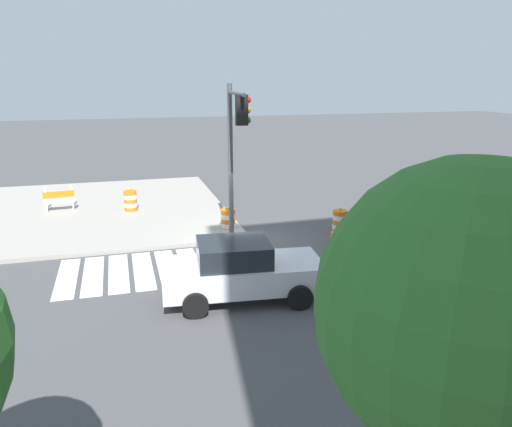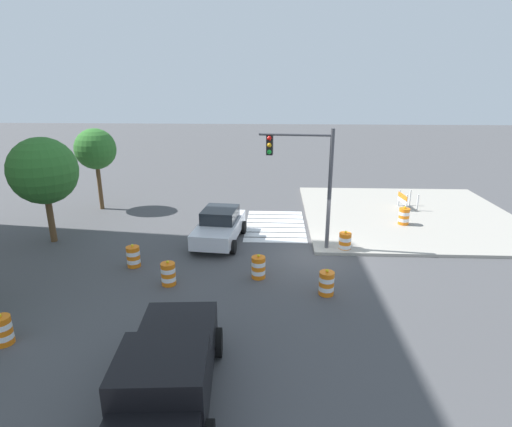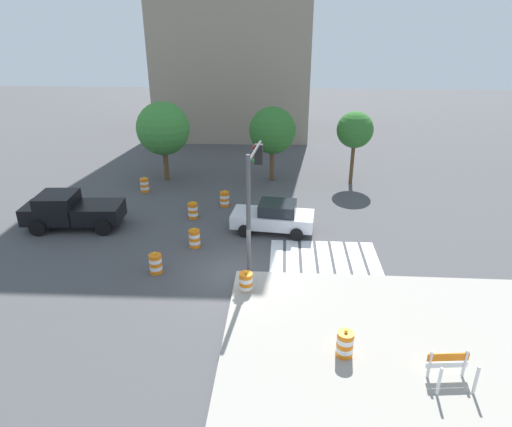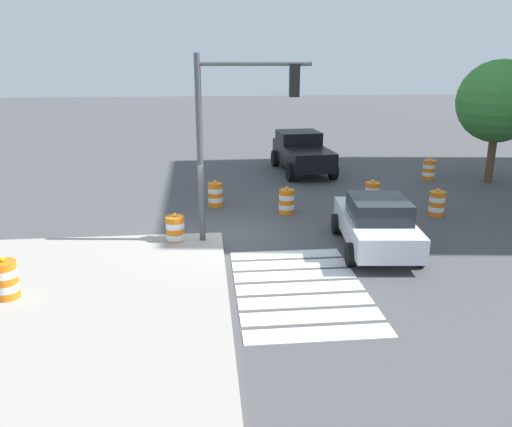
% 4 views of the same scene
% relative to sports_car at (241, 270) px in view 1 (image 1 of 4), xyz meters
% --- Properties ---
extents(ground_plane, '(120.00, 120.00, 0.00)m').
position_rel_sports_car_xyz_m(ground_plane, '(-1.53, -4.54, -0.81)').
color(ground_plane, '#474749').
extents(sidewalk_corner, '(12.00, 12.00, 0.15)m').
position_rel_sports_car_xyz_m(sidewalk_corner, '(4.47, -10.54, -0.74)').
color(sidewalk_corner, '#9E998E').
rests_on(sidewalk_corner, ground).
extents(crosswalk_stripes, '(5.10, 3.20, 0.02)m').
position_rel_sports_car_xyz_m(crosswalk_stripes, '(2.47, -2.74, -0.80)').
color(crosswalk_stripes, silver).
rests_on(crosswalk_stripes, ground).
extents(sports_car, '(4.46, 2.47, 1.63)m').
position_rel_sports_car_xyz_m(sports_car, '(0.00, 0.00, 0.00)').
color(sports_car, silver).
rests_on(sports_car, ground).
extents(traffic_barrel_crosswalk_end, '(0.56, 0.56, 1.02)m').
position_rel_sports_car_xyz_m(traffic_barrel_crosswalk_end, '(-3.87, -2.07, -0.36)').
color(traffic_barrel_crosswalk_end, orange).
rests_on(traffic_barrel_crosswalk_end, ground).
extents(traffic_barrel_median_near, '(0.56, 0.56, 1.02)m').
position_rel_sports_car_xyz_m(traffic_barrel_median_near, '(-0.98, -5.97, -0.36)').
color(traffic_barrel_median_near, orange).
rests_on(traffic_barrel_median_near, ground).
extents(traffic_barrel_median_far, '(0.56, 0.56, 1.02)m').
position_rel_sports_car_xyz_m(traffic_barrel_median_far, '(-3.05, 3.30, -0.36)').
color(traffic_barrel_median_far, orange).
rests_on(traffic_barrel_median_far, ground).
extents(traffic_barrel_far_curb, '(0.56, 0.56, 1.02)m').
position_rel_sports_car_xyz_m(traffic_barrel_far_curb, '(-4.62, 1.40, -0.36)').
color(traffic_barrel_far_curb, orange).
rests_on(traffic_barrel_far_curb, ground).
extents(traffic_barrel_lane_center, '(0.56, 0.56, 1.02)m').
position_rel_sports_car_xyz_m(traffic_barrel_lane_center, '(-5.12, -4.64, -0.36)').
color(traffic_barrel_lane_center, orange).
rests_on(traffic_barrel_lane_center, ground).
extents(traffic_barrel_on_sidewalk, '(0.56, 0.56, 1.02)m').
position_rel_sports_car_xyz_m(traffic_barrel_on_sidewalk, '(2.58, -9.69, -0.21)').
color(traffic_barrel_on_sidewalk, orange).
rests_on(traffic_barrel_on_sidewalk, sidewalk_corner).
extents(construction_barricade, '(1.31, 0.90, 1.00)m').
position_rel_sports_car_xyz_m(construction_barricade, '(5.62, -10.62, -0.09)').
color(construction_barricade, silver).
rests_on(construction_barricade, sidewalk_corner).
extents(traffic_light_pole, '(0.54, 3.28, 5.50)m').
position_rel_sports_car_xyz_m(traffic_light_pole, '(-0.83, -4.00, 3.10)').
color(traffic_light_pole, '#4C4C51').
rests_on(traffic_light_pole, sidewalk_corner).
extents(street_tree_streetside_far, '(3.16, 3.16, 5.13)m').
position_rel_sports_car_xyz_m(street_tree_streetside_far, '(-0.35, 8.22, 2.72)').
color(street_tree_streetside_far, brown).
rests_on(street_tree_streetside_far, ground).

